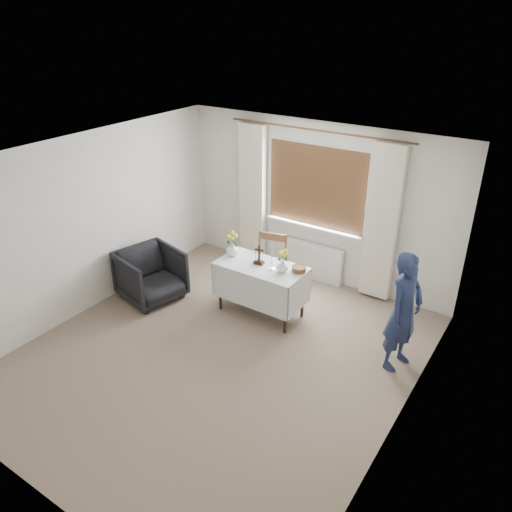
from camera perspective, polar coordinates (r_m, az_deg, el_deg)
The scene contains 12 objects.
ground at distance 6.46m, azimuth -4.20°, elevation -11.14°, with size 5.00×5.00×0.00m, color #85705C.
altar_table at distance 7.03m, azimuth 0.56°, elevation -3.84°, with size 1.24×0.64×0.76m, color silver.
wooden_chair at distance 7.28m, azimuth 1.36°, elevation -1.57°, with size 0.47×0.47×1.02m, color brown, non-canonical shape.
armchair at distance 7.55m, azimuth -11.91°, elevation -2.15°, with size 0.82×0.85×0.77m, color black.
person at distance 6.11m, azimuth 16.51°, elevation -6.13°, with size 0.55×0.36×1.51m, color navy.
radiator at distance 8.04m, azimuth 6.23°, elevation -0.52°, with size 1.10×0.10×0.60m, color silver.
wooden_cross at distance 6.83m, azimuth 0.36°, elevation 0.16°, with size 0.13×0.10×0.29m, color black, non-canonical shape.
candlestick_left at distance 6.86m, azimuth -0.07°, elevation 0.40°, with size 0.09×0.09×0.30m, color silver, non-canonical shape.
candlestick_right at distance 6.68m, azimuth 1.83°, elevation -0.27°, with size 0.09×0.09×0.33m, color silver, non-canonical shape.
flower_vase_left at distance 7.10m, azimuth -2.70°, elevation 0.78°, with size 0.18×0.18×0.18m, color white.
flower_vase_right at distance 6.66m, azimuth 3.06°, elevation -1.14°, with size 0.16×0.16×0.17m, color white.
wicker_basket at distance 6.71m, azimuth 4.92°, elevation -1.48°, with size 0.19×0.19×0.07m, color brown.
Camera 1 is at (3.19, -3.98, 3.95)m, focal length 35.00 mm.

